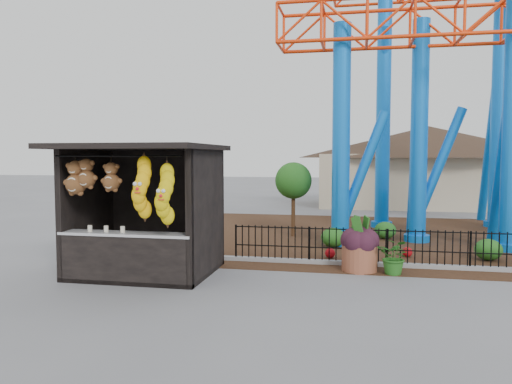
% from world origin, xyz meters
% --- Properties ---
extents(ground, '(120.00, 120.00, 0.00)m').
position_xyz_m(ground, '(0.00, 0.00, 0.00)').
color(ground, slate).
rests_on(ground, ground).
extents(mulch_bed, '(18.00, 12.00, 0.02)m').
position_xyz_m(mulch_bed, '(4.00, 8.00, 0.01)').
color(mulch_bed, '#331E11').
rests_on(mulch_bed, ground).
extents(curb, '(18.00, 0.18, 0.12)m').
position_xyz_m(curb, '(4.00, 3.00, 0.06)').
color(curb, gray).
rests_on(curb, ground).
extents(prize_booth, '(3.50, 3.40, 3.12)m').
position_xyz_m(prize_booth, '(-3.00, 0.91, 1.52)').
color(prize_booth, black).
rests_on(prize_booth, ground).
extents(picket_fence, '(12.20, 0.06, 1.00)m').
position_xyz_m(picket_fence, '(4.90, 3.00, 0.50)').
color(picket_fence, black).
rests_on(picket_fence, ground).
extents(roller_coaster, '(11.00, 6.37, 10.82)m').
position_xyz_m(roller_coaster, '(5.12, 8.23, 6.44)').
color(roller_coaster, blue).
rests_on(roller_coaster, ground).
extents(terracotta_planter, '(0.90, 0.90, 0.65)m').
position_xyz_m(terracotta_planter, '(2.10, 2.42, 0.32)').
color(terracotta_planter, brown).
rests_on(terracotta_planter, ground).
extents(planter_foliage, '(0.70, 0.70, 0.64)m').
position_xyz_m(planter_foliage, '(2.10, 2.42, 0.97)').
color(planter_foliage, black).
rests_on(planter_foliage, terracotta_planter).
extents(potted_plant, '(1.00, 0.95, 0.89)m').
position_xyz_m(potted_plant, '(2.93, 2.18, 0.44)').
color(potted_plant, '#255619').
rests_on(potted_plant, ground).
extents(landscaping, '(8.61, 4.24, 0.61)m').
position_xyz_m(landscaping, '(4.63, 5.62, 0.29)').
color(landscaping, '#1F5418').
rests_on(landscaping, mulch_bed).
extents(pavilion, '(15.00, 15.00, 4.80)m').
position_xyz_m(pavilion, '(6.00, 20.00, 3.07)').
color(pavilion, '#BFAD8C').
rests_on(pavilion, ground).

